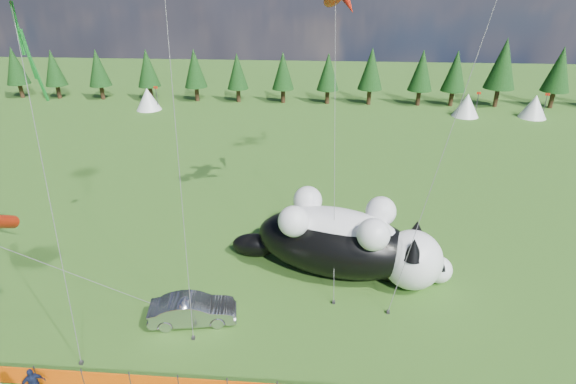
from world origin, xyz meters
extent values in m
plane|color=#103B0A|center=(0.00, 0.00, 0.00)|extent=(160.00, 160.00, 0.00)
cylinder|color=#262626|center=(-7.00, -3.00, 0.55)|extent=(0.06, 0.06, 1.10)
cylinder|color=#262626|center=(-5.00, -3.00, 0.55)|extent=(0.06, 0.06, 1.10)
cylinder|color=#262626|center=(-3.00, -3.00, 0.55)|extent=(0.06, 0.06, 1.10)
cube|color=#FF5305|center=(-8.00, -3.00, 0.50)|extent=(2.00, 0.04, 0.90)
cube|color=#FF5305|center=(-6.00, -3.00, 0.50)|extent=(2.00, 0.04, 0.90)
cube|color=#FF5305|center=(-4.00, -3.00, 0.50)|extent=(2.00, 0.04, 0.90)
cube|color=#FF5305|center=(-2.00, -3.00, 0.50)|extent=(2.00, 0.04, 0.90)
ellipsoid|color=black|center=(5.38, 6.25, 1.84)|extent=(9.96, 6.43, 3.67)
ellipsoid|color=white|center=(5.38, 6.25, 2.76)|extent=(7.48, 4.69, 2.25)
sphere|color=white|center=(9.53, 5.18, 1.63)|extent=(3.27, 3.27, 3.27)
sphere|color=#D65362|center=(10.87, 4.84, 1.63)|extent=(0.46, 0.46, 0.46)
ellipsoid|color=black|center=(0.63, 7.46, 0.71)|extent=(3.12, 2.09, 1.43)
cone|color=black|center=(9.29, 4.23, 2.94)|extent=(1.14, 1.14, 1.14)
cone|color=black|center=(9.77, 6.13, 2.94)|extent=(1.14, 1.14, 1.14)
sphere|color=white|center=(7.88, 6.97, 3.57)|extent=(1.71, 1.71, 1.71)
sphere|color=white|center=(7.22, 4.40, 3.57)|extent=(1.71, 1.71, 1.71)
sphere|color=white|center=(3.73, 8.04, 3.57)|extent=(1.71, 1.71, 1.71)
sphere|color=white|center=(3.07, 5.47, 3.57)|extent=(1.71, 1.71, 1.71)
ellipsoid|color=black|center=(9.17, 5.62, 0.85)|extent=(4.26, 2.02, 1.70)
ellipsoid|color=white|center=(9.17, 5.62, 1.27)|extent=(3.22, 1.44, 1.04)
sphere|color=white|center=(11.15, 5.64, 0.76)|extent=(1.51, 1.51, 1.51)
sphere|color=#D65362|center=(11.79, 5.64, 0.76)|extent=(0.21, 0.21, 0.21)
ellipsoid|color=black|center=(6.90, 5.60, 0.33)|extent=(1.33, 0.67, 0.66)
cone|color=black|center=(11.16, 5.18, 1.36)|extent=(0.53, 0.53, 0.53)
cone|color=black|center=(11.15, 6.09, 1.36)|extent=(0.53, 0.53, 0.53)
sphere|color=white|center=(10.20, 6.24, 1.65)|extent=(0.79, 0.79, 0.79)
sphere|color=white|center=(10.21, 5.02, 1.65)|extent=(0.79, 0.79, 0.79)
sphere|color=white|center=(8.22, 6.22, 1.65)|extent=(0.79, 0.79, 0.79)
sphere|color=white|center=(8.23, 5.00, 1.65)|extent=(0.79, 0.79, 0.79)
imported|color=#A5A6AA|center=(-1.60, 1.34, 0.70)|extent=(4.42, 2.21, 1.39)
imported|color=#161E3E|center=(-6.73, -3.60, 0.78)|extent=(1.02, 0.89, 1.55)
cylinder|color=#595959|center=(-5.76, -0.36, 4.06)|extent=(0.03, 0.03, 10.45)
cube|color=#262626|center=(-3.13, 1.90, 0.08)|extent=(0.15, 0.15, 0.16)
cylinder|color=#595959|center=(5.15, 7.98, 7.37)|extent=(0.03, 0.03, 17.30)
cube|color=#262626|center=(5.34, 3.22, 0.08)|extent=(0.15, 0.15, 0.16)
cylinder|color=#595959|center=(-6.94, 0.53, 7.50)|extent=(0.03, 0.03, 15.57)
cube|color=#262626|center=(-5.81, -1.76, 0.08)|extent=(0.15, 0.15, 0.16)
cube|color=#178127|center=(-8.08, 2.81, 12.50)|extent=(0.19, 0.19, 4.14)
cylinder|color=#595959|center=(-2.06, 3.02, 7.74)|extent=(0.03, 0.03, 16.33)
cube|color=#262626|center=(-1.30, 0.12, 0.08)|extent=(0.15, 0.15, 0.16)
cylinder|color=#595959|center=(11.08, 6.24, 10.30)|extent=(0.03, 0.03, 22.34)
cube|color=#262626|center=(8.09, 2.67, 0.08)|extent=(0.15, 0.15, 0.16)
camera|label=1|loc=(4.41, -15.61, 15.38)|focal=28.00mm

